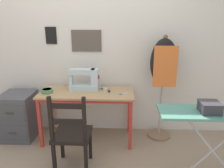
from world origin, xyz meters
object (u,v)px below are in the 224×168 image
(fabric_bowl, at_px, (47,91))
(dress_form, at_px, (163,67))
(thread_spool_far_edge, at_px, (109,91))
(wooden_chair, at_px, (72,135))
(scissors, at_px, (123,94))
(thread_spool_mid_table, at_px, (106,90))
(filing_cabinet, at_px, (19,116))
(ironing_board, at_px, (218,116))
(sewing_machine, at_px, (86,80))
(storage_box, at_px, (210,107))
(thread_spool_near_machine, at_px, (102,88))

(fabric_bowl, xyz_separation_m, dress_form, (1.52, 0.17, 0.29))
(thread_spool_far_edge, relative_size, wooden_chair, 0.04)
(dress_form, bearing_deg, wooden_chair, -145.29)
(scissors, relative_size, wooden_chair, 0.16)
(thread_spool_mid_table, bearing_deg, scissors, -25.32)
(filing_cabinet, bearing_deg, ironing_board, -19.87)
(thread_spool_mid_table, relative_size, thread_spool_far_edge, 1.19)
(ironing_board, bearing_deg, filing_cabinet, 160.13)
(sewing_machine, xyz_separation_m, storage_box, (1.28, -0.92, 0.02))
(scissors, xyz_separation_m, thread_spool_far_edge, (-0.18, 0.07, 0.02))
(wooden_chair, bearing_deg, sewing_machine, 85.59)
(sewing_machine, height_order, thread_spool_mid_table, sewing_machine)
(thread_spool_far_edge, bearing_deg, fabric_bowl, -176.32)
(filing_cabinet, relative_size, storage_box, 3.59)
(scissors, xyz_separation_m, wooden_chair, (-0.55, -0.56, -0.28))
(thread_spool_near_machine, distance_m, storage_box, 1.44)
(thread_spool_near_machine, height_order, wooden_chair, wooden_chair)
(dress_form, xyz_separation_m, ironing_board, (0.35, -0.94, -0.26))
(fabric_bowl, relative_size, thread_spool_near_machine, 4.54)
(dress_form, relative_size, ironing_board, 1.32)
(thread_spool_near_machine, relative_size, thread_spool_far_edge, 0.90)
(fabric_bowl, distance_m, thread_spool_far_edge, 0.81)
(thread_spool_mid_table, height_order, dress_form, dress_form)
(scissors, distance_m, dress_form, 0.65)
(filing_cabinet, distance_m, dress_form, 2.10)
(fabric_bowl, bearing_deg, thread_spool_far_edge, 3.68)
(fabric_bowl, distance_m, dress_form, 1.56)
(thread_spool_mid_table, xyz_separation_m, filing_cabinet, (-1.22, -0.02, -0.40))
(sewing_machine, height_order, thread_spool_far_edge, sewing_machine)
(sewing_machine, bearing_deg, fabric_bowl, -164.26)
(thread_spool_mid_table, xyz_separation_m, dress_form, (0.76, 0.08, 0.30))
(thread_spool_far_edge, distance_m, storage_box, 1.29)
(storage_box, bearing_deg, dress_form, 104.85)
(thread_spool_near_machine, distance_m, filing_cabinet, 1.23)
(filing_cabinet, xyz_separation_m, ironing_board, (2.33, -0.84, 0.44))
(thread_spool_near_machine, xyz_separation_m, ironing_board, (1.17, -0.93, 0.05))
(sewing_machine, bearing_deg, thread_spool_mid_table, -9.19)
(fabric_bowl, distance_m, storage_box, 1.95)
(sewing_machine, distance_m, storage_box, 1.58)
(scissors, xyz_separation_m, thread_spool_near_machine, (-0.29, 0.18, 0.01))
(wooden_chair, distance_m, filing_cabinet, 1.11)
(thread_spool_near_machine, bearing_deg, scissors, -32.54)
(fabric_bowl, relative_size, ironing_board, 0.14)
(thread_spool_far_edge, bearing_deg, ironing_board, -37.51)
(scissors, distance_m, thread_spool_far_edge, 0.19)
(scissors, relative_size, thread_spool_mid_table, 3.31)
(scissors, height_order, storage_box, storage_box)
(thread_spool_near_machine, bearing_deg, dress_form, 0.43)
(fabric_bowl, height_order, scissors, fabric_bowl)
(wooden_chair, bearing_deg, fabric_bowl, 127.05)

